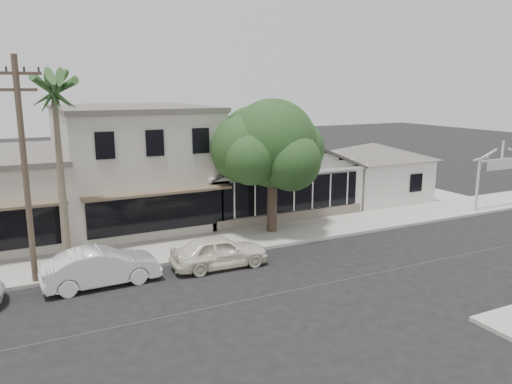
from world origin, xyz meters
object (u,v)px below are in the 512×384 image
car_0 (219,251)px  shade_tree (270,146)px  utility_pole (25,167)px  car_1 (101,267)px  arch_sign (502,162)px

car_0 → shade_tree: shade_tree is taller
utility_pole → car_1: utility_pole is taller
arch_sign → car_1: 25.16m
arch_sign → shade_tree: (-15.54, 2.12, 1.60)m
car_0 → shade_tree: 7.08m
car_0 → car_1: bearing=88.8°
utility_pole → car_0: (7.39, -1.50, -4.06)m
arch_sign → utility_pole: (-27.40, -0.10, 1.63)m
arch_sign → car_1: (-25.01, -1.34, -2.41)m
arch_sign → shade_tree: shade_tree is taller
arch_sign → utility_pole: utility_pole is taller
utility_pole → car_1: 4.85m
utility_pole → car_1: bearing=-27.5°
arch_sign → shade_tree: size_ratio=0.57×
shade_tree → utility_pole: bearing=-169.4°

